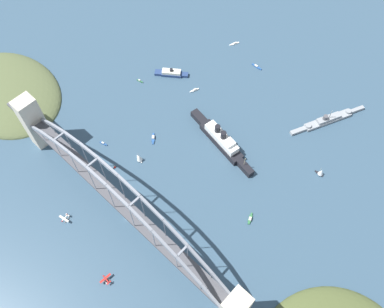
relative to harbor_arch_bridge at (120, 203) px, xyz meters
name	(u,v)px	position (x,y,z in m)	size (l,w,h in m)	color
ground_plane	(126,219)	(0.00, 0.00, -31.11)	(1400.00, 1400.00, 0.00)	#334C60
harbor_arch_bridge	(120,203)	(0.00, 0.00, 0.00)	(285.36, 16.74, 68.54)	beige
headland_west_shore	(5,93)	(-186.45, 6.25, -31.11)	(126.32, 94.68, 20.28)	#515B38
ocean_liner	(221,140)	(7.96, 108.56, -25.24)	(83.86, 21.97, 19.82)	black
naval_cruiser	(327,120)	(64.43, 195.97, -28.55)	(36.08, 74.27, 16.02)	gray
harbor_ferry_steamer	(171,73)	(-83.97, 136.91, -28.62)	(30.93, 25.36, 8.09)	navy
seaplane_taxiing_near_bridge	(106,279)	(26.42, -43.08, -28.96)	(7.87, 9.88, 5.03)	#B7B7B2
seaplane_second_in_formation	(65,219)	(-35.44, -34.32, -29.06)	(9.62, 7.65, 4.96)	#B7B7B2
small_boat_0	(321,172)	(92.00, 143.44, -26.93)	(8.31, 4.64, 9.08)	black
small_boat_1	(235,44)	(-65.40, 214.98, -30.42)	(5.83, 10.98, 1.94)	silver
small_boat_2	(140,81)	(-100.70, 108.72, -30.25)	(7.22, 2.29, 2.44)	#2D6B3D
small_boat_3	(139,158)	(-32.57, 45.70, -26.44)	(8.87, 6.04, 10.04)	silver
small_boat_4	(195,90)	(-52.19, 137.74, -30.29)	(4.41, 9.42, 2.22)	silver
small_boat_5	(250,219)	(73.98, 69.37, -30.19)	(5.50, 10.08, 2.55)	#2D6B3D
small_boat_6	(103,143)	(-69.48, 34.70, -30.24)	(7.71, 3.04, 2.38)	#234C8C
small_boat_7	(153,138)	(-40.65, 69.90, -30.25)	(9.49, 9.75, 2.43)	#234C8C
small_boat_8	(257,66)	(-27.29, 204.94, -30.36)	(12.11, 2.28, 2.03)	#234C8C
channel_marker_buoy	(115,167)	(-43.43, 25.64, -29.99)	(2.20, 2.20, 2.75)	red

